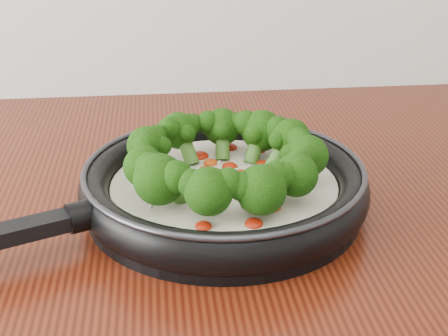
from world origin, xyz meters
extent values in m
cylinder|color=black|center=(-0.02, 1.07, 0.91)|extent=(0.39, 0.39, 0.01)
torus|color=black|center=(-0.02, 1.07, 0.93)|extent=(0.41, 0.41, 0.03)
torus|color=#2D2D33|center=(-0.02, 1.07, 0.95)|extent=(0.40, 0.40, 0.01)
cylinder|color=black|center=(-0.17, 1.01, 0.93)|extent=(0.04, 0.04, 0.03)
cylinder|color=beige|center=(-0.02, 1.07, 0.92)|extent=(0.32, 0.32, 0.02)
ellipsoid|color=#A61A08|center=(-0.04, 1.14, 0.93)|extent=(0.03, 0.03, 0.01)
ellipsoid|color=#A61A08|center=(-0.05, 0.97, 0.93)|extent=(0.02, 0.02, 0.01)
ellipsoid|color=#C5440C|center=(0.01, 1.08, 0.93)|extent=(0.02, 0.02, 0.01)
ellipsoid|color=#A61A08|center=(0.00, 1.06, 0.93)|extent=(0.02, 0.02, 0.01)
ellipsoid|color=#A61A08|center=(0.00, 1.16, 0.93)|extent=(0.02, 0.02, 0.01)
ellipsoid|color=#C5440C|center=(-0.03, 1.05, 0.93)|extent=(0.02, 0.02, 0.01)
ellipsoid|color=#A61A08|center=(0.03, 1.15, 0.93)|extent=(0.02, 0.02, 0.01)
ellipsoid|color=#A61A08|center=(0.00, 1.08, 0.93)|extent=(0.02, 0.02, 0.01)
ellipsoid|color=#C5440C|center=(0.01, 1.07, 0.93)|extent=(0.02, 0.02, 0.01)
ellipsoid|color=#A61A08|center=(0.00, 0.97, 0.93)|extent=(0.03, 0.03, 0.01)
ellipsoid|color=#A61A08|center=(-0.11, 1.13, 0.93)|extent=(0.02, 0.02, 0.01)
ellipsoid|color=#C5440C|center=(-0.03, 1.12, 0.93)|extent=(0.02, 0.02, 0.01)
ellipsoid|color=#A61A08|center=(-0.01, 1.11, 0.93)|extent=(0.03, 0.03, 0.01)
ellipsoid|color=#A61A08|center=(-0.01, 1.10, 0.93)|extent=(0.02, 0.02, 0.01)
ellipsoid|color=#C5440C|center=(-0.03, 1.08, 0.93)|extent=(0.03, 0.03, 0.01)
ellipsoid|color=#A61A08|center=(-0.04, 1.10, 0.93)|extent=(0.02, 0.02, 0.01)
ellipsoid|color=#A61A08|center=(0.00, 1.08, 0.93)|extent=(0.03, 0.03, 0.01)
ellipsoid|color=#C5440C|center=(0.02, 1.01, 0.93)|extent=(0.03, 0.03, 0.01)
ellipsoid|color=#A61A08|center=(0.03, 1.11, 0.93)|extent=(0.02, 0.02, 0.01)
ellipsoid|color=#A61A08|center=(-0.08, 1.07, 0.93)|extent=(0.02, 0.02, 0.01)
ellipsoid|color=white|center=(-0.10, 1.02, 0.93)|extent=(0.01, 0.01, 0.00)
ellipsoid|color=white|center=(-0.02, 1.12, 0.93)|extent=(0.01, 0.01, 0.00)
ellipsoid|color=white|center=(0.00, 1.12, 0.93)|extent=(0.01, 0.01, 0.00)
ellipsoid|color=white|center=(0.03, 1.15, 0.93)|extent=(0.01, 0.00, 0.00)
ellipsoid|color=white|center=(0.02, 1.13, 0.93)|extent=(0.01, 0.01, 0.00)
ellipsoid|color=white|center=(-0.04, 1.02, 0.93)|extent=(0.01, 0.01, 0.00)
ellipsoid|color=white|center=(0.06, 1.14, 0.93)|extent=(0.01, 0.01, 0.00)
ellipsoid|color=white|center=(-0.02, 1.07, 0.93)|extent=(0.01, 0.01, 0.00)
ellipsoid|color=white|center=(-0.02, 1.06, 0.93)|extent=(0.01, 0.01, 0.00)
ellipsoid|color=white|center=(-0.06, 1.14, 0.93)|extent=(0.01, 0.01, 0.00)
ellipsoid|color=white|center=(0.07, 1.04, 0.93)|extent=(0.01, 0.01, 0.00)
ellipsoid|color=white|center=(0.05, 1.06, 0.93)|extent=(0.00, 0.01, 0.00)
ellipsoid|color=white|center=(0.01, 1.07, 0.93)|extent=(0.01, 0.01, 0.00)
ellipsoid|color=white|center=(-0.01, 1.01, 0.93)|extent=(0.01, 0.01, 0.00)
ellipsoid|color=white|center=(0.01, 1.12, 0.93)|extent=(0.01, 0.01, 0.00)
ellipsoid|color=white|center=(0.03, 1.01, 0.93)|extent=(0.01, 0.01, 0.00)
ellipsoid|color=white|center=(-0.02, 1.06, 0.93)|extent=(0.01, 0.01, 0.00)
ellipsoid|color=white|center=(-0.01, 1.07, 0.93)|extent=(0.01, 0.01, 0.00)
ellipsoid|color=white|center=(-0.08, 1.08, 0.93)|extent=(0.01, 0.01, 0.00)
ellipsoid|color=white|center=(0.09, 1.10, 0.93)|extent=(0.01, 0.01, 0.00)
ellipsoid|color=white|center=(-0.02, 1.07, 0.93)|extent=(0.01, 0.01, 0.00)
ellipsoid|color=white|center=(-0.11, 1.07, 0.93)|extent=(0.01, 0.01, 0.00)
ellipsoid|color=white|center=(-0.03, 1.06, 0.93)|extent=(0.01, 0.01, 0.00)
ellipsoid|color=white|center=(-0.03, 1.09, 0.93)|extent=(0.00, 0.01, 0.00)
ellipsoid|color=white|center=(0.00, 1.10, 0.93)|extent=(0.01, 0.01, 0.00)
cylinder|color=#4A7F29|center=(0.04, 1.10, 0.95)|extent=(0.04, 0.03, 0.04)
sphere|color=black|center=(0.06, 1.11, 0.97)|extent=(0.06, 0.06, 0.05)
sphere|color=black|center=(0.05, 1.12, 0.97)|extent=(0.04, 0.04, 0.03)
sphere|color=black|center=(0.06, 1.09, 0.97)|extent=(0.03, 0.03, 0.03)
sphere|color=black|center=(0.04, 1.10, 0.97)|extent=(0.03, 0.03, 0.02)
cylinder|color=#4A7F29|center=(0.02, 1.12, 0.95)|extent=(0.03, 0.04, 0.04)
sphere|color=black|center=(0.03, 1.14, 0.96)|extent=(0.06, 0.06, 0.05)
sphere|color=black|center=(0.01, 1.14, 0.97)|extent=(0.04, 0.04, 0.03)
sphere|color=black|center=(0.04, 1.12, 0.97)|extent=(0.04, 0.04, 0.03)
sphere|color=black|center=(0.02, 1.12, 0.97)|extent=(0.03, 0.03, 0.02)
cylinder|color=#4A7F29|center=(-0.02, 1.14, 0.95)|extent=(0.02, 0.03, 0.04)
sphere|color=black|center=(-0.01, 1.16, 0.96)|extent=(0.06, 0.06, 0.04)
sphere|color=black|center=(-0.03, 1.15, 0.97)|extent=(0.04, 0.04, 0.03)
sphere|color=black|center=(0.00, 1.15, 0.97)|extent=(0.03, 0.03, 0.03)
sphere|color=black|center=(-0.02, 1.14, 0.97)|extent=(0.03, 0.03, 0.02)
cylinder|color=#4A7F29|center=(-0.06, 1.13, 0.95)|extent=(0.03, 0.04, 0.04)
sphere|color=black|center=(-0.07, 1.14, 0.97)|extent=(0.06, 0.06, 0.04)
sphere|color=black|center=(-0.08, 1.13, 0.97)|extent=(0.04, 0.04, 0.03)
sphere|color=black|center=(-0.05, 1.15, 0.97)|extent=(0.03, 0.03, 0.03)
sphere|color=black|center=(-0.06, 1.13, 0.97)|extent=(0.03, 0.03, 0.02)
cylinder|color=#4A7F29|center=(-0.09, 1.09, 0.95)|extent=(0.04, 0.03, 0.04)
sphere|color=black|center=(-0.10, 1.10, 0.97)|extent=(0.06, 0.06, 0.04)
sphere|color=black|center=(-0.11, 1.08, 0.97)|extent=(0.04, 0.04, 0.03)
sphere|color=black|center=(-0.09, 1.12, 0.97)|extent=(0.03, 0.03, 0.03)
sphere|color=black|center=(-0.09, 1.10, 0.97)|extent=(0.03, 0.03, 0.02)
cylinder|color=#4A7F29|center=(-0.09, 1.06, 0.95)|extent=(0.04, 0.02, 0.04)
sphere|color=black|center=(-0.11, 1.05, 0.96)|extent=(0.06, 0.06, 0.04)
sphere|color=black|center=(-0.10, 1.04, 0.97)|extent=(0.04, 0.04, 0.03)
sphere|color=black|center=(-0.11, 1.07, 0.97)|extent=(0.03, 0.03, 0.03)
sphere|color=black|center=(-0.09, 1.06, 0.97)|extent=(0.03, 0.03, 0.02)
cylinder|color=#4A7F29|center=(-0.08, 1.03, 0.95)|extent=(0.04, 0.03, 0.04)
sphere|color=black|center=(-0.09, 1.01, 0.97)|extent=(0.07, 0.07, 0.05)
sphere|color=black|center=(-0.08, 1.00, 0.97)|extent=(0.04, 0.04, 0.03)
sphere|color=black|center=(-0.10, 1.03, 0.97)|extent=(0.04, 0.04, 0.03)
sphere|color=black|center=(-0.08, 1.02, 0.97)|extent=(0.03, 0.03, 0.03)
cylinder|color=#4A7F29|center=(-0.04, 1.00, 0.95)|extent=(0.03, 0.04, 0.04)
sphere|color=black|center=(-0.05, 0.98, 0.97)|extent=(0.06, 0.06, 0.05)
sphere|color=black|center=(-0.03, 0.98, 0.97)|extent=(0.04, 0.04, 0.03)
sphere|color=black|center=(-0.06, 0.99, 0.97)|extent=(0.04, 0.04, 0.03)
sphere|color=black|center=(-0.04, 1.00, 0.97)|extent=(0.03, 0.03, 0.02)
cylinder|color=#4A7F29|center=(0.00, 1.00, 0.95)|extent=(0.03, 0.04, 0.04)
sphere|color=black|center=(0.00, 0.99, 0.96)|extent=(0.07, 0.07, 0.05)
sphere|color=black|center=(0.02, 1.00, 0.97)|extent=(0.04, 0.04, 0.03)
sphere|color=black|center=(-0.01, 0.98, 0.97)|extent=(0.04, 0.04, 0.03)
sphere|color=black|center=(0.00, 1.00, 0.97)|extent=(0.03, 0.03, 0.02)
cylinder|color=#4A7F29|center=(0.03, 1.02, 0.95)|extent=(0.04, 0.04, 0.04)
sphere|color=black|center=(0.04, 1.01, 0.97)|extent=(0.06, 0.06, 0.04)
sphere|color=black|center=(0.05, 1.03, 0.97)|extent=(0.04, 0.04, 0.03)
sphere|color=black|center=(0.03, 1.00, 0.97)|extent=(0.03, 0.03, 0.03)
sphere|color=black|center=(0.03, 1.02, 0.97)|extent=(0.03, 0.03, 0.02)
cylinder|color=#4A7F29|center=(0.05, 1.06, 0.95)|extent=(0.04, 0.02, 0.04)
sphere|color=black|center=(0.07, 1.05, 0.97)|extent=(0.06, 0.06, 0.05)
sphere|color=black|center=(0.06, 1.07, 0.97)|extent=(0.04, 0.04, 0.03)
sphere|color=black|center=(0.06, 1.04, 0.97)|extent=(0.03, 0.03, 0.03)
sphere|color=black|center=(0.05, 1.06, 0.97)|extent=(0.03, 0.03, 0.02)
camera|label=1|loc=(-0.09, 0.44, 1.24)|focal=51.76mm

